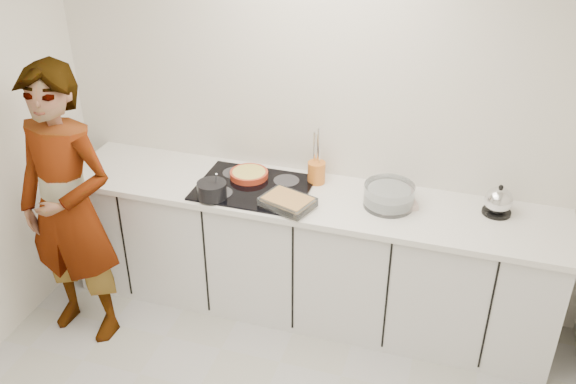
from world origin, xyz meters
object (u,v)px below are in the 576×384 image
(saucepan, at_px, (212,190))
(baking_dish, at_px, (288,201))
(mixing_bowl, at_px, (389,196))
(utensil_crock, at_px, (316,172))
(hob, at_px, (253,187))
(cook, at_px, (68,209))
(tart_dish, at_px, (249,174))
(kettle, at_px, (498,202))

(saucepan, bearing_deg, baking_dish, 4.36)
(mixing_bowl, height_order, utensil_crock, utensil_crock)
(hob, xyz_separation_m, cook, (-0.98, -0.59, 0.00))
(tart_dish, bearing_deg, saucepan, -112.27)
(tart_dish, xyz_separation_m, mixing_bowl, (0.94, -0.07, 0.03))
(baking_dish, relative_size, kettle, 1.65)
(tart_dish, relative_size, utensil_crock, 2.18)
(hob, distance_m, kettle, 1.52)
(mixing_bowl, distance_m, kettle, 0.65)
(mixing_bowl, distance_m, cook, 1.96)
(cook, bearing_deg, mixing_bowl, 23.18)
(mixing_bowl, bearing_deg, hob, -177.17)
(hob, distance_m, tart_dish, 0.14)
(baking_dish, height_order, mixing_bowl, mixing_bowl)
(baking_dish, xyz_separation_m, cook, (-1.27, -0.43, -0.04))
(tart_dish, relative_size, baking_dish, 0.88)
(saucepan, distance_m, mixing_bowl, 1.10)
(mixing_bowl, bearing_deg, tart_dish, 175.82)
(saucepan, bearing_deg, tart_dish, 67.73)
(mixing_bowl, bearing_deg, baking_dish, -160.23)
(hob, height_order, saucepan, saucepan)
(saucepan, bearing_deg, mixing_bowl, 13.02)
(utensil_crock, height_order, cook, cook)
(hob, distance_m, mixing_bowl, 0.87)
(saucepan, distance_m, baking_dish, 0.49)
(hob, bearing_deg, cook, -148.87)
(tart_dish, relative_size, cook, 0.17)
(tart_dish, bearing_deg, hob, -57.73)
(saucepan, xyz_separation_m, kettle, (1.71, 0.35, 0.02))
(tart_dish, bearing_deg, mixing_bowl, -4.18)
(kettle, relative_size, cook, 0.12)
(saucepan, relative_size, mixing_bowl, 0.69)
(kettle, distance_m, utensil_crock, 1.14)
(utensil_crock, xyz_separation_m, cook, (-1.35, -0.79, -0.06))
(hob, xyz_separation_m, baking_dish, (0.28, -0.17, 0.04))
(saucepan, xyz_separation_m, utensil_crock, (0.57, 0.40, 0.01))
(hob, distance_m, saucepan, 0.29)
(kettle, height_order, utensil_crock, kettle)
(hob, bearing_deg, baking_dish, -30.46)
(kettle, bearing_deg, saucepan, -168.32)
(baking_dish, bearing_deg, hob, 149.54)
(baking_dish, distance_m, cook, 1.34)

